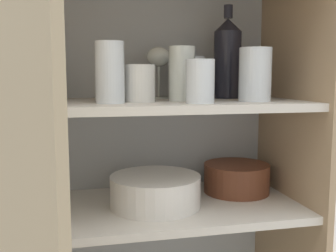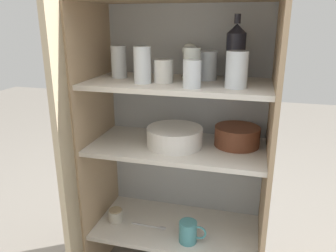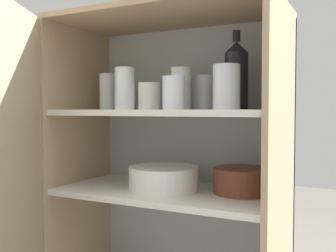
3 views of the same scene
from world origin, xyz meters
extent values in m
cube|color=#B2B7BC|center=(0.00, 0.37, 0.63)|extent=(0.78, 0.02, 1.25)
cube|color=tan|center=(-0.38, 0.18, 0.63)|extent=(0.02, 0.40, 1.25)
cube|color=tan|center=(0.38, 0.18, 0.63)|extent=(0.02, 0.40, 1.25)
cube|color=silver|center=(0.00, 0.18, 0.25)|extent=(0.74, 0.37, 0.02)
cube|color=silver|center=(0.00, 0.18, 0.66)|extent=(0.74, 0.37, 0.02)
cube|color=silver|center=(0.00, 0.18, 0.93)|extent=(0.74, 0.37, 0.02)
cube|color=tan|center=(-0.30, -0.19, 0.63)|extent=(0.19, 0.35, 1.25)
cylinder|color=white|center=(-0.27, 0.21, 1.01)|extent=(0.07, 0.07, 0.13)
cylinder|color=white|center=(0.06, 0.17, 1.01)|extent=(0.07, 0.07, 0.14)
cylinder|color=white|center=(0.11, 0.26, 1.00)|extent=(0.08, 0.08, 0.12)
cylinder|color=white|center=(0.23, 0.11, 1.01)|extent=(0.08, 0.08, 0.13)
cylinder|color=white|center=(0.08, 0.07, 0.99)|extent=(0.07, 0.07, 0.10)
cylinder|color=white|center=(-0.13, 0.11, 1.01)|extent=(0.07, 0.07, 0.14)
cylinder|color=white|center=(-0.05, 0.15, 0.99)|extent=(0.08, 0.08, 0.09)
cylinder|color=white|center=(0.03, 0.30, 0.95)|extent=(0.07, 0.07, 0.01)
cylinder|color=white|center=(0.03, 0.30, 0.99)|extent=(0.01, 0.01, 0.08)
ellipsoid|color=white|center=(0.03, 0.30, 1.06)|extent=(0.07, 0.07, 0.05)
cylinder|color=black|center=(0.22, 0.26, 1.04)|extent=(0.08, 0.08, 0.19)
cone|color=black|center=(0.22, 0.26, 1.15)|extent=(0.08, 0.08, 0.04)
cylinder|color=black|center=(0.22, 0.26, 1.19)|extent=(0.02, 0.02, 0.04)
cylinder|color=white|center=(-0.01, 0.17, 0.67)|extent=(0.24, 0.24, 0.01)
cylinder|color=white|center=(-0.01, 0.17, 0.68)|extent=(0.24, 0.24, 0.01)
cylinder|color=white|center=(-0.01, 0.17, 0.69)|extent=(0.24, 0.24, 0.01)
cylinder|color=white|center=(-0.01, 0.17, 0.70)|extent=(0.24, 0.24, 0.01)
cylinder|color=white|center=(-0.01, 0.17, 0.71)|extent=(0.24, 0.24, 0.01)
cylinder|color=white|center=(-0.01, 0.17, 0.72)|extent=(0.24, 0.24, 0.01)
cylinder|color=white|center=(-0.01, 0.17, 0.73)|extent=(0.24, 0.24, 0.01)
cylinder|color=white|center=(-0.01, 0.17, 0.74)|extent=(0.24, 0.24, 0.01)
cylinder|color=white|center=(-0.01, 0.17, 0.74)|extent=(0.24, 0.24, 0.01)
cylinder|color=brown|center=(0.25, 0.24, 0.71)|extent=(0.19, 0.19, 0.08)
torus|color=brown|center=(0.25, 0.24, 0.75)|extent=(0.19, 0.19, 0.01)
cylinder|color=teal|center=(0.07, 0.08, 0.31)|extent=(0.08, 0.08, 0.10)
torus|color=teal|center=(0.12, 0.08, 0.32)|extent=(0.06, 0.01, 0.06)
cylinder|color=beige|center=(-0.29, 0.15, 0.29)|extent=(0.07, 0.07, 0.05)
cylinder|color=tan|center=(-0.29, 0.15, 0.32)|extent=(0.06, 0.06, 0.01)
cylinder|color=silver|center=(-0.13, 0.14, 0.27)|extent=(0.15, 0.01, 0.01)
ellipsoid|color=silver|center=(-0.06, 0.14, 0.27)|extent=(0.04, 0.02, 0.01)
camera|label=1|loc=(-0.20, -0.81, 1.01)|focal=42.00mm
camera|label=2|loc=(0.30, -1.10, 1.18)|focal=35.00mm
camera|label=3|loc=(0.61, -1.00, 0.94)|focal=42.00mm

